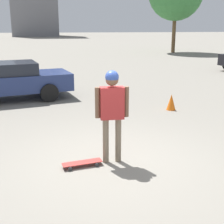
# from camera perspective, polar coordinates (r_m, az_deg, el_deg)

# --- Properties ---
(ground_plane) EXTENTS (220.00, 220.00, 0.00)m
(ground_plane) POSITION_cam_1_polar(r_m,az_deg,el_deg) (6.15, 0.00, -9.04)
(ground_plane) COLOR gray
(person) EXTENTS (0.25, 0.63, 1.78)m
(person) POSITION_cam_1_polar(r_m,az_deg,el_deg) (5.77, 0.00, 1.38)
(person) COLOR #7A6B56
(person) RESTS_ON ground_plane
(skateboard) EXTENTS (0.36, 0.77, 0.09)m
(skateboard) POSITION_cam_1_polar(r_m,az_deg,el_deg) (5.96, -5.47, -9.27)
(skateboard) COLOR #A5332D
(skateboard) RESTS_ON ground_plane
(car_parked_near) EXTENTS (2.72, 4.97, 1.32)m
(car_parked_near) POSITION_cam_1_polar(r_m,az_deg,el_deg) (11.57, -19.36, 5.45)
(car_parked_near) COLOR navy
(car_parked_near) RESTS_ON ground_plane
(traffic_cone) EXTENTS (0.29, 0.29, 0.50)m
(traffic_cone) POSITION_cam_1_polar(r_m,az_deg,el_deg) (9.90, 10.78, 1.78)
(traffic_cone) COLOR orange
(traffic_cone) RESTS_ON ground_plane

